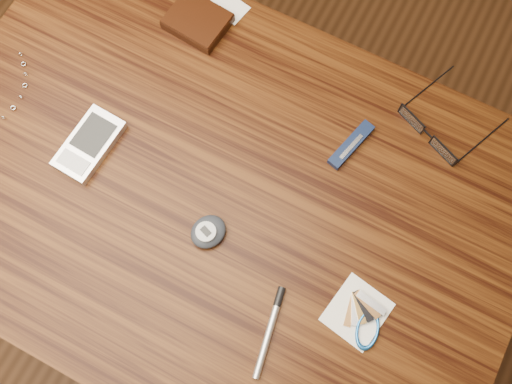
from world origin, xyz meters
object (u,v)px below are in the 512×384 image
eyeglasses (430,132)px  notepad_keys (363,320)px  pedometer (208,232)px  desk (221,210)px  pda_phone (89,144)px  pocket_knife (351,145)px  wallet_and_card (198,21)px  silver_pen (271,325)px

eyeglasses → notepad_keys: (0.03, -0.33, -0.01)m
pedometer → desk: bearing=107.1°
pda_phone → notepad_keys: (0.52, -0.05, -0.01)m
desk → pocket_knife: pocket_knife is taller
desk → wallet_and_card: 0.34m
eyeglasses → notepad_keys: eyeglasses is taller
notepad_keys → pda_phone: bearing=174.5°
wallet_and_card → pda_phone: wallet_and_card is taller
wallet_and_card → pocket_knife: size_ratio=1.36×
desk → pocket_knife: 0.26m
pda_phone → wallet_and_card: bearing=81.0°
wallet_and_card → pda_phone: size_ratio=1.07×
silver_pen → eyeglasses: bearing=76.9°
wallet_and_card → pedometer: bearing=-58.5°
wallet_and_card → pedometer: 0.38m
pda_phone → desk: bearing=6.6°
wallet_and_card → notepad_keys: wallet_and_card is taller
desk → notepad_keys: (0.29, -0.08, 0.11)m
pedometer → silver_pen: 0.17m
notepad_keys → eyeglasses: bearing=94.7°
eyeglasses → silver_pen: eyeglasses is taller
notepad_keys → pocket_knife: (-0.13, 0.25, 0.00)m
pedometer → pocket_knife: bearing=60.1°
desk → silver_pen: bearing=-40.3°
desk → wallet_and_card: size_ratio=7.35×
desk → eyeglasses: bearing=43.5°
silver_pen → notepad_keys: bearing=30.6°
pedometer → silver_pen: size_ratio=0.52×
desk → pedometer: bearing=-72.9°
pda_phone → notepad_keys: size_ratio=1.24×
notepad_keys → silver_pen: same height
pocket_knife → silver_pen: pocket_knife is taller
wallet_and_card → pocket_knife: (0.34, -0.09, -0.00)m
eyeglasses → pda_phone: bearing=-150.5°
wallet_and_card → notepad_keys: (0.47, -0.34, -0.01)m
pocket_knife → notepad_keys: bearing=-61.7°
pda_phone → pocket_knife: pda_phone is taller
notepad_keys → silver_pen: size_ratio=0.74×
desk → pocket_knife: size_ratio=10.02×
pedometer → silver_pen: pedometer is taller
silver_pen → pocket_knife: bearing=92.7°
wallet_and_card → pocket_knife: bearing=-14.5°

